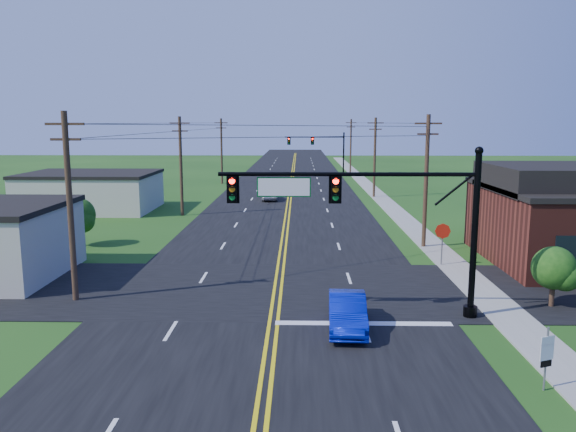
{
  "coord_description": "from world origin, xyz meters",
  "views": [
    {
      "loc": [
        1.25,
        -15.79,
        8.48
      ],
      "look_at": [
        0.74,
        10.0,
        4.16
      ],
      "focal_mm": 35.0,
      "sensor_mm": 36.0,
      "label": 1
    }
  ],
  "objects_px": {
    "signal_mast_main": "(371,210)",
    "signal_mast_far": "(318,146)",
    "stop_sign": "(443,235)",
    "route_sign": "(547,354)",
    "blue_car": "(347,313)"
  },
  "relations": [
    {
      "from": "signal_mast_far",
      "to": "stop_sign",
      "type": "relative_size",
      "value": 4.26
    },
    {
      "from": "blue_car",
      "to": "route_sign",
      "type": "bearing_deg",
      "value": -39.59
    },
    {
      "from": "signal_mast_main",
      "to": "route_sign",
      "type": "distance_m",
      "value": 9.06
    },
    {
      "from": "signal_mast_main",
      "to": "signal_mast_far",
      "type": "bearing_deg",
      "value": 89.92
    },
    {
      "from": "stop_sign",
      "to": "signal_mast_far",
      "type": "bearing_deg",
      "value": 100.32
    },
    {
      "from": "signal_mast_main",
      "to": "signal_mast_far",
      "type": "xyz_separation_m",
      "value": [
        0.1,
        72.0,
        -0.2
      ]
    },
    {
      "from": "route_sign",
      "to": "stop_sign",
      "type": "height_order",
      "value": "stop_sign"
    },
    {
      "from": "signal_mast_main",
      "to": "stop_sign",
      "type": "xyz_separation_m",
      "value": [
        5.43,
        8.98,
        -2.89
      ]
    },
    {
      "from": "signal_mast_far",
      "to": "route_sign",
      "type": "distance_m",
      "value": 79.06
    },
    {
      "from": "signal_mast_main",
      "to": "stop_sign",
      "type": "distance_m",
      "value": 10.88
    },
    {
      "from": "route_sign",
      "to": "stop_sign",
      "type": "relative_size",
      "value": 0.82
    },
    {
      "from": "signal_mast_main",
      "to": "route_sign",
      "type": "height_order",
      "value": "signal_mast_main"
    },
    {
      "from": "signal_mast_main",
      "to": "route_sign",
      "type": "xyz_separation_m",
      "value": [
        4.77,
        -6.85,
        -3.51
      ]
    },
    {
      "from": "signal_mast_main",
      "to": "stop_sign",
      "type": "bearing_deg",
      "value": 58.81
    },
    {
      "from": "route_sign",
      "to": "stop_sign",
      "type": "bearing_deg",
      "value": 65.78
    }
  ]
}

